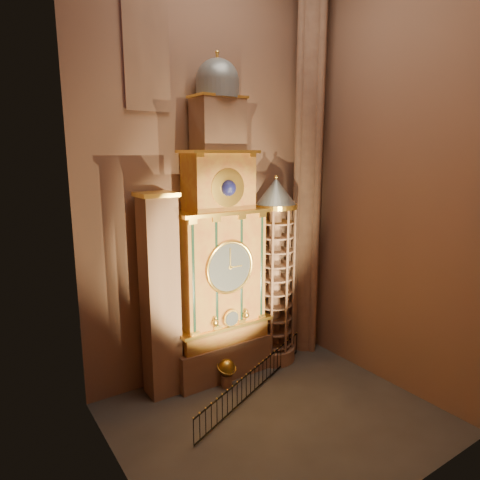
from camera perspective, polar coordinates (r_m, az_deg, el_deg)
floor at (r=21.41m, az=4.92°, el=-22.58°), size 14.00×14.00×0.00m
wall_back at (r=22.70m, az=-4.23°, el=9.01°), size 22.00×0.00×22.00m
wall_left at (r=14.37m, az=-16.77°, el=7.08°), size 0.00×22.00×22.00m
wall_right at (r=22.84m, az=19.40°, el=8.41°), size 0.00×22.00×22.00m
astronomical_clock at (r=22.43m, az=-2.75°, el=-2.17°), size 5.60×2.41×16.70m
portrait_tower at (r=21.39m, az=-10.61°, el=-7.32°), size 1.80×1.60×10.20m
stair_turret at (r=24.52m, az=4.64°, el=-4.41°), size 2.50×2.50×10.80m
gothic_pier at (r=25.52m, az=9.06°, el=9.18°), size 2.04×2.04×22.00m
stained_glass_window at (r=21.67m, az=-12.37°, el=23.30°), size 2.20×0.14×5.20m
celestial_globe at (r=23.21m, az=-1.79°, el=-16.98°), size 1.23×1.18×1.52m
iron_railing at (r=22.85m, az=1.99°, el=-18.10°), size 9.15×4.08×1.28m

